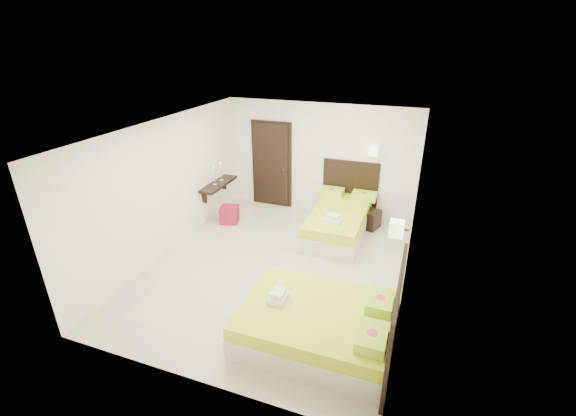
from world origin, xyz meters
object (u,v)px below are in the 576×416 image
(nightstand, at_px, (368,219))
(ottoman, at_px, (229,214))
(bed_double, at_px, (323,324))
(bed_single, at_px, (340,219))

(nightstand, relative_size, ottoman, 1.20)
(bed_double, bearing_deg, bed_single, 99.00)
(ottoman, bearing_deg, bed_double, -44.41)
(bed_single, xyz_separation_m, bed_double, (0.53, -3.33, -0.02))
(bed_single, relative_size, bed_double, 1.04)
(bed_double, relative_size, ottoman, 5.43)
(bed_double, bearing_deg, nightstand, 89.76)
(bed_single, xyz_separation_m, ottoman, (-2.50, -0.37, -0.14))
(nightstand, bearing_deg, bed_double, -72.84)
(ottoman, bearing_deg, nightstand, 15.47)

